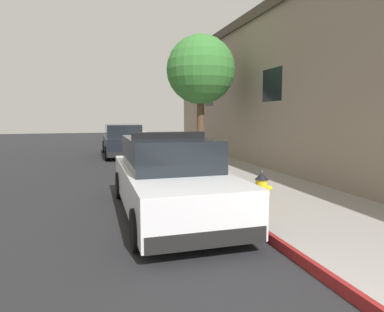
{
  "coord_description": "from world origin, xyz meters",
  "views": [
    {
      "loc": [
        -2.69,
        -1.04,
        2.02
      ],
      "look_at": [
        -0.32,
        7.11,
        1.0
      ],
      "focal_mm": 31.83,
      "sensor_mm": 36.0,
      "label": 1
    }
  ],
  "objects_px": {
    "police_cruiser": "(169,178)",
    "street_tree": "(201,70)",
    "parked_car_silver_ahead": "(123,141)",
    "fire_hydrant": "(262,190)"
  },
  "relations": [
    {
      "from": "parked_car_silver_ahead",
      "to": "street_tree",
      "type": "relative_size",
      "value": 1.0
    },
    {
      "from": "parked_car_silver_ahead",
      "to": "street_tree",
      "type": "height_order",
      "value": "street_tree"
    },
    {
      "from": "fire_hydrant",
      "to": "street_tree",
      "type": "height_order",
      "value": "street_tree"
    },
    {
      "from": "parked_car_silver_ahead",
      "to": "fire_hydrant",
      "type": "height_order",
      "value": "parked_car_silver_ahead"
    },
    {
      "from": "parked_car_silver_ahead",
      "to": "police_cruiser",
      "type": "bearing_deg",
      "value": -89.87
    },
    {
      "from": "police_cruiser",
      "to": "street_tree",
      "type": "xyz_separation_m",
      "value": [
        2.49,
        5.74,
        2.94
      ]
    },
    {
      "from": "parked_car_silver_ahead",
      "to": "street_tree",
      "type": "xyz_separation_m",
      "value": [
        2.51,
        -4.95,
        2.95
      ]
    },
    {
      "from": "police_cruiser",
      "to": "parked_car_silver_ahead",
      "type": "bearing_deg",
      "value": 90.13
    },
    {
      "from": "street_tree",
      "to": "police_cruiser",
      "type": "bearing_deg",
      "value": -113.45
    },
    {
      "from": "fire_hydrant",
      "to": "parked_car_silver_ahead",
      "type": "bearing_deg",
      "value": 99.29
    }
  ]
}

